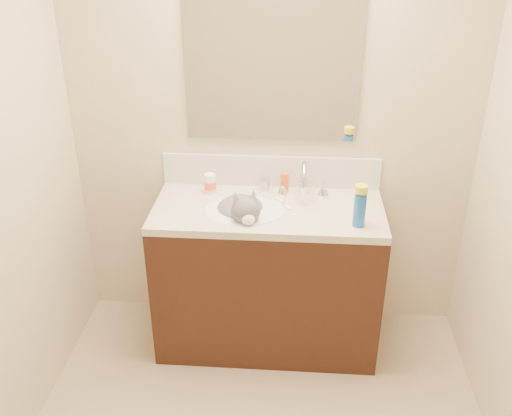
% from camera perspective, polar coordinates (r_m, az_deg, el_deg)
% --- Properties ---
extents(room_shell, '(2.24, 2.54, 2.52)m').
position_cam_1_polar(room_shell, '(1.81, -0.27, 3.52)').
color(room_shell, '#C9B695').
rests_on(room_shell, ground).
extents(vanity_cabinet, '(1.20, 0.55, 0.82)m').
position_cam_1_polar(vanity_cabinet, '(3.19, 1.15, -7.12)').
color(vanity_cabinet, black).
rests_on(vanity_cabinet, ground).
extents(counter_slab, '(1.20, 0.55, 0.04)m').
position_cam_1_polar(counter_slab, '(2.97, 1.22, -0.28)').
color(counter_slab, beige).
rests_on(counter_slab, vanity_cabinet).
extents(basin, '(0.45, 0.36, 0.14)m').
position_cam_1_polar(basin, '(2.98, -1.12, -1.32)').
color(basin, white).
rests_on(basin, vanity_cabinet).
extents(faucet, '(0.28, 0.20, 0.21)m').
position_cam_1_polar(faucet, '(3.05, 4.77, 2.57)').
color(faucet, silver).
rests_on(faucet, counter_slab).
extents(cat, '(0.38, 0.42, 0.31)m').
position_cam_1_polar(cat, '(2.96, -1.46, -0.69)').
color(cat, '#575557').
rests_on(cat, basin).
extents(backsplash, '(1.20, 0.02, 0.18)m').
position_cam_1_polar(backsplash, '(3.16, 1.51, 3.70)').
color(backsplash, silver).
rests_on(backsplash, counter_slab).
extents(mirror, '(0.90, 0.02, 0.80)m').
position_cam_1_polar(mirror, '(2.97, 1.65, 14.17)').
color(mirror, white).
rests_on(mirror, room_shell).
extents(pill_bottle, '(0.07, 0.07, 0.11)m').
position_cam_1_polar(pill_bottle, '(3.10, -4.62, 2.45)').
color(pill_bottle, white).
rests_on(pill_bottle, counter_slab).
extents(pill_label, '(0.08, 0.08, 0.04)m').
position_cam_1_polar(pill_label, '(3.11, -4.61, 2.31)').
color(pill_label, orange).
rests_on(pill_label, pill_bottle).
extents(silver_jar, '(0.06, 0.06, 0.06)m').
position_cam_1_polar(silver_jar, '(3.14, 0.87, 2.29)').
color(silver_jar, '#B7B7BC').
rests_on(silver_jar, counter_slab).
extents(amber_bottle, '(0.06, 0.06, 0.11)m').
position_cam_1_polar(amber_bottle, '(3.11, 2.88, 2.57)').
color(amber_bottle, '#E8531B').
rests_on(amber_bottle, counter_slab).
extents(toothbrush, '(0.09, 0.14, 0.01)m').
position_cam_1_polar(toothbrush, '(2.99, 2.76, 0.43)').
color(toothbrush, white).
rests_on(toothbrush, counter_slab).
extents(toothbrush_head, '(0.03, 0.03, 0.01)m').
position_cam_1_polar(toothbrush_head, '(2.99, 2.76, 0.46)').
color(toothbrush_head, '#5CA1C3').
rests_on(toothbrush_head, counter_slab).
extents(spray_can, '(0.07, 0.07, 0.16)m').
position_cam_1_polar(spray_can, '(2.80, 10.31, -0.26)').
color(spray_can, blue).
rests_on(spray_can, counter_slab).
extents(spray_cap, '(0.07, 0.07, 0.04)m').
position_cam_1_polar(spray_cap, '(2.75, 10.51, 1.88)').
color(spray_cap, yellow).
rests_on(spray_cap, spray_can).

